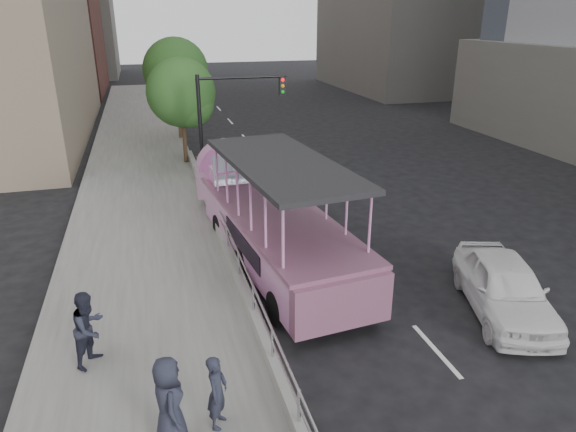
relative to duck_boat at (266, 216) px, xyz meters
name	(u,v)px	position (x,y,z in m)	size (l,w,h in m)	color
ground	(365,314)	(1.71, -4.50, -1.36)	(160.00, 160.00, 0.00)	black
sidewalk	(143,206)	(-4.04, 5.50, -1.21)	(5.50, 80.00, 0.30)	#9C9C97
kerb_wall	(240,279)	(-1.41, -2.50, -0.88)	(0.24, 30.00, 0.36)	#9C9C97
guardrail	(239,259)	(-1.41, -2.50, -0.21)	(0.07, 22.00, 0.71)	silver
duck_boat	(266,216)	(0.00, 0.00, 0.00)	(3.81, 11.24, 3.66)	black
car	(504,287)	(5.36, -5.41, -0.57)	(1.86, 4.61, 1.57)	white
pedestrian_near	(217,392)	(-2.81, -7.80, -0.29)	(0.56, 0.37, 1.53)	#262939
pedestrian_mid	(89,328)	(-5.26, -5.12, -0.16)	(0.87, 0.68, 1.79)	#262939
pedestrian_far	(169,402)	(-3.70, -7.98, -0.15)	(0.88, 0.58, 1.81)	#262939
parking_sign	(208,172)	(-1.29, 4.92, 0.25)	(0.08, 0.57, 2.54)	black
traffic_signal	(225,112)	(0.01, 8.00, 2.14)	(4.20, 0.32, 5.20)	black
street_tree_near	(183,95)	(-1.59, 11.42, 2.46)	(3.52, 3.52, 5.72)	#3D2D1C
street_tree_far	(178,73)	(-1.39, 17.42, 2.95)	(3.97, 3.97, 6.45)	#3D2D1C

